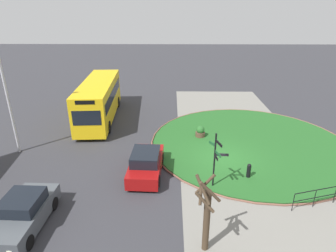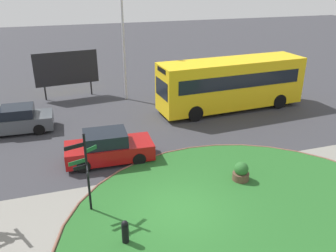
# 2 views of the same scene
# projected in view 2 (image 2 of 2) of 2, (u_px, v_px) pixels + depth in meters

# --- Properties ---
(ground) EXTENTS (120.00, 120.00, 0.00)m
(ground) POSITION_uv_depth(u_px,v_px,m) (177.00, 212.00, 13.39)
(ground) COLOR #333338
(sidewalk_paving) EXTENTS (32.00, 8.85, 0.02)m
(sidewalk_paving) POSITION_uv_depth(u_px,v_px,m) (192.00, 239.00, 12.01)
(sidewalk_paving) COLOR gray
(sidewalk_paving) RESTS_ON ground
(grass_island) EXTENTS (14.12, 14.12, 0.10)m
(grass_island) POSITION_uv_depth(u_px,v_px,m) (265.00, 237.00, 12.03)
(grass_island) COLOR #235B23
(grass_island) RESTS_ON ground
(grass_kerb_ring) EXTENTS (14.43, 14.43, 0.11)m
(grass_kerb_ring) POSITION_uv_depth(u_px,v_px,m) (265.00, 237.00, 12.03)
(grass_kerb_ring) COLOR brown
(grass_kerb_ring) RESTS_ON ground
(signpost_directional) EXTENTS (1.15, 1.02, 3.29)m
(signpost_directional) POSITION_uv_depth(u_px,v_px,m) (85.00, 169.00, 12.65)
(signpost_directional) COLOR black
(signpost_directional) RESTS_ON ground
(bollard_foreground) EXTENTS (0.24, 0.24, 0.95)m
(bollard_foreground) POSITION_uv_depth(u_px,v_px,m) (125.00, 232.00, 11.61)
(bollard_foreground) COLOR black
(bollard_foreground) RESTS_ON ground
(bus_yellow) EXTENTS (10.03, 3.06, 3.35)m
(bus_yellow) POSITION_uv_depth(u_px,v_px,m) (231.00, 83.00, 23.24)
(bus_yellow) COLOR yellow
(bus_yellow) RESTS_ON ground
(car_near_lane) EXTENTS (4.26, 2.00, 1.54)m
(car_near_lane) POSITION_uv_depth(u_px,v_px,m) (108.00, 148.00, 16.89)
(car_near_lane) COLOR maroon
(car_near_lane) RESTS_ON ground
(car_far_lane) EXTENTS (4.19, 1.98, 1.50)m
(car_far_lane) POSITION_uv_depth(u_px,v_px,m) (16.00, 120.00, 20.15)
(car_far_lane) COLOR #474C51
(car_far_lane) RESTS_ON ground
(lamppost_tall) EXTENTS (0.32, 0.32, 8.93)m
(lamppost_tall) POSITION_uv_depth(u_px,v_px,m) (123.00, 33.00, 23.96)
(lamppost_tall) COLOR #B7B7BC
(lamppost_tall) RESTS_ON ground
(billboard_right) EXTENTS (4.54, 0.62, 3.41)m
(billboard_right) POSITION_uv_depth(u_px,v_px,m) (66.00, 69.00, 25.38)
(billboard_right) COLOR black
(billboard_right) RESTS_ON ground
(planter_near_signpost) EXTENTS (0.73, 0.73, 0.94)m
(planter_near_signpost) POSITION_uv_depth(u_px,v_px,m) (241.00, 173.00, 15.24)
(planter_near_signpost) COLOR brown
(planter_near_signpost) RESTS_ON ground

